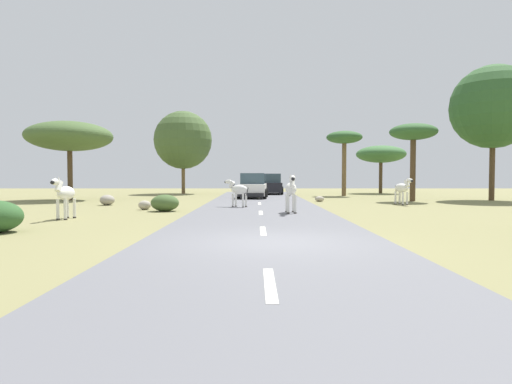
# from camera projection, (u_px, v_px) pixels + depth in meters

# --- Properties ---
(ground_plane) EXTENTS (90.00, 90.00, 0.00)m
(ground_plane) POSITION_uv_depth(u_px,v_px,m) (276.00, 244.00, 10.25)
(ground_plane) COLOR olive
(road) EXTENTS (6.00, 64.00, 0.05)m
(road) POSITION_uv_depth(u_px,v_px,m) (265.00, 243.00, 10.25)
(road) COLOR slate
(road) RESTS_ON ground_plane
(lane_markings) EXTENTS (0.16, 56.00, 0.01)m
(lane_markings) POSITION_uv_depth(u_px,v_px,m) (266.00, 249.00, 9.25)
(lane_markings) COLOR silver
(lane_markings) RESTS_ON road
(zebra_0) EXTENTS (0.46, 1.75, 1.65)m
(zebra_0) POSITION_uv_depth(u_px,v_px,m) (292.00, 190.00, 18.15)
(zebra_0) COLOR silver
(zebra_0) RESTS_ON road
(zebra_1) EXTENTS (0.48, 1.68, 1.58)m
(zebra_1) POSITION_uv_depth(u_px,v_px,m) (66.00, 194.00, 16.03)
(zebra_1) COLOR silver
(zebra_1) RESTS_ON ground_plane
(zebra_2) EXTENTS (0.72, 1.59, 1.53)m
(zebra_2) POSITION_uv_depth(u_px,v_px,m) (403.00, 188.00, 24.00)
(zebra_2) COLOR silver
(zebra_2) RESTS_ON ground_plane
(zebra_4) EXTENTS (1.33, 1.05, 1.42)m
(zebra_4) POSITION_uv_depth(u_px,v_px,m) (239.00, 190.00, 21.71)
(zebra_4) COLOR silver
(zebra_4) RESTS_ON road
(car_0) EXTENTS (2.04, 4.35, 1.74)m
(car_0) POSITION_uv_depth(u_px,v_px,m) (271.00, 185.00, 37.07)
(car_0) COLOR black
(car_0) RESTS_ON road
(car_1) EXTENTS (2.20, 4.43, 1.74)m
(car_1) POSITION_uv_depth(u_px,v_px,m) (254.00, 187.00, 30.69)
(car_1) COLOR white
(car_1) RESTS_ON road
(tree_1) EXTENTS (5.51, 5.51, 5.17)m
(tree_1) POSITION_uv_depth(u_px,v_px,m) (70.00, 137.00, 28.53)
(tree_1) COLOR #4C3823
(tree_1) RESTS_ON ground_plane
(tree_2) EXTENTS (5.40, 5.40, 8.80)m
(tree_2) POSITION_uv_depth(u_px,v_px,m) (494.00, 107.00, 28.22)
(tree_2) COLOR #4C3823
(tree_2) RESTS_ON ground_plane
(tree_3) EXTENTS (5.16, 5.16, 7.38)m
(tree_3) POSITION_uv_depth(u_px,v_px,m) (184.00, 140.00, 38.81)
(tree_3) COLOR brown
(tree_3) RESTS_ON ground_plane
(tree_4) EXTENTS (4.45, 4.45, 4.36)m
(tree_4) POSITION_uv_depth(u_px,v_px,m) (382.00, 154.00, 39.51)
(tree_4) COLOR #4C3823
(tree_4) RESTS_ON ground_plane
(tree_5) EXTENTS (2.93, 2.93, 4.88)m
(tree_5) POSITION_uv_depth(u_px,v_px,m) (414.00, 134.00, 27.20)
(tree_5) COLOR #4C3823
(tree_5) RESTS_ON ground_plane
(tree_6) EXTENTS (2.85, 2.85, 5.18)m
(tree_6) POSITION_uv_depth(u_px,v_px,m) (345.00, 139.00, 34.65)
(tree_6) COLOR brown
(tree_6) RESTS_ON ground_plane
(bush_1) EXTENTS (1.27, 1.14, 0.76)m
(bush_1) POSITION_uv_depth(u_px,v_px,m) (166.00, 203.00, 19.64)
(bush_1) COLOR #425B2D
(bush_1) RESTS_ON ground_plane
(rock_0) EXTENTS (0.78, 0.84, 0.57)m
(rock_0) POSITION_uv_depth(u_px,v_px,m) (108.00, 200.00, 23.70)
(rock_0) COLOR gray
(rock_0) RESTS_ON ground_plane
(rock_1) EXTENTS (0.59, 0.51, 0.44)m
(rock_1) POSITION_uv_depth(u_px,v_px,m) (145.00, 205.00, 20.55)
(rock_1) COLOR #A89E8C
(rock_1) RESTS_ON ground_plane
(rock_2) EXTENTS (0.57, 0.47, 0.34)m
(rock_2) POSITION_uv_depth(u_px,v_px,m) (320.00, 199.00, 26.96)
(rock_2) COLOR #A89E8C
(rock_2) RESTS_ON ground_plane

